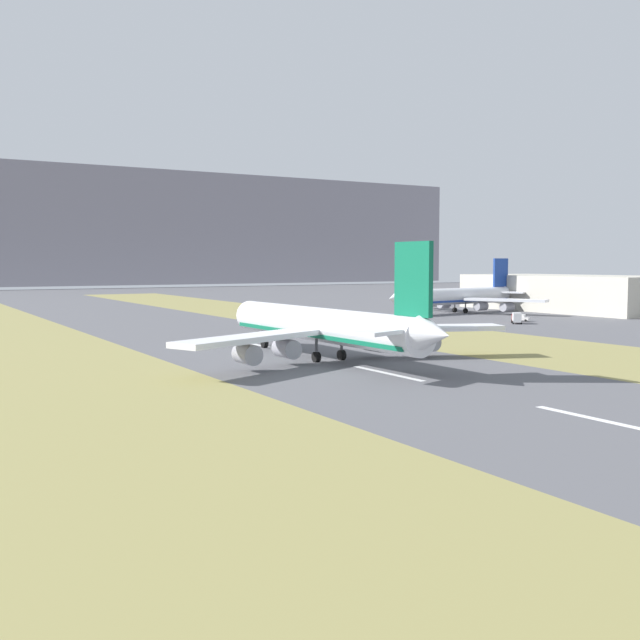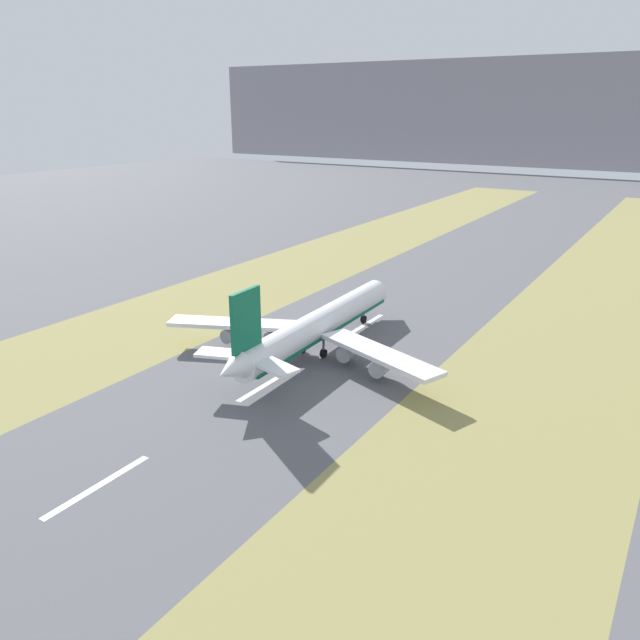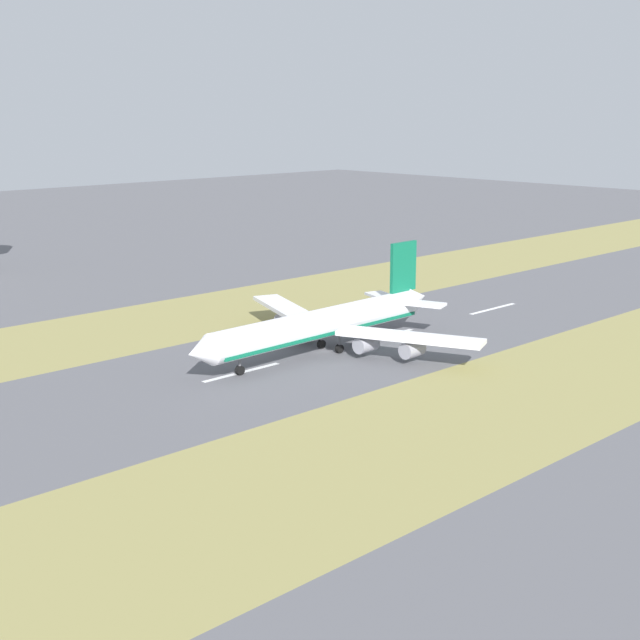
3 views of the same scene
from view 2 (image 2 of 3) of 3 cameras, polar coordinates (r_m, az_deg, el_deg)
name	(u,v)px [view 2 (image 2 of 3)]	position (r m, az deg, el deg)	size (l,w,h in m)	color
ground_plane	(318,353)	(134.48, -0.19, -3.05)	(800.00, 800.00, 0.00)	#56565B
grass_median_west	(166,318)	(161.39, -13.88, 0.20)	(40.00, 600.00, 0.01)	olive
grass_median_east	(530,403)	(119.06, 18.68, -7.16)	(40.00, 600.00, 0.01)	olive
centreline_dash_near	(98,486)	(95.60, -19.64, -14.10)	(1.20, 18.00, 0.01)	silver
centreline_dash_mid	(267,384)	(120.55, -4.84, -5.82)	(1.20, 18.00, 0.01)	silver
centreline_dash_far	(365,325)	(152.07, 4.12, -0.44)	(1.20, 18.00, 0.01)	silver
airplane_main_jet	(315,327)	(132.32, -0.41, -0.63)	(64.11, 67.12, 20.20)	white
mountain_ridge	(636,112)	(629.28, 26.92, 16.57)	(800.00, 120.00, 90.41)	gray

